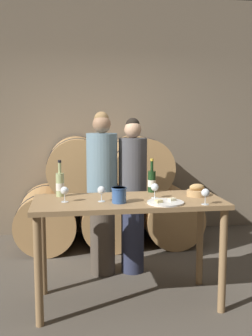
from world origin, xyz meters
name	(u,v)px	position (x,y,z in m)	size (l,w,h in m)	color
ground_plane	(128,302)	(0.00, 0.00, 0.00)	(10.00, 10.00, 0.00)	#564F44
stone_wall_back	(103,117)	(0.00, 2.23, 1.60)	(10.00, 0.12, 3.20)	#7F705B
barrel_stack	(108,196)	(0.00, 1.64, 0.61)	(2.27, 0.94, 1.37)	tan
tasting_table	(128,215)	(0.00, 0.00, 0.78)	(1.60, 0.68, 0.92)	#99754C
person_left	(102,192)	(-0.16, 0.69, 0.85)	(0.31, 0.31, 1.66)	#4C4238
person_right	(133,194)	(0.15, 0.69, 0.82)	(0.29, 0.29, 1.60)	#2D334C
wine_bottle_red	(152,181)	(0.26, 0.29, 1.02)	(0.07, 0.07, 0.31)	#193819
wine_bottle_white	(60,184)	(-0.57, 0.22, 1.02)	(0.07, 0.07, 0.32)	#ADBC7F
blue_crock	(119,194)	(-0.09, -0.12, 0.99)	(0.12, 0.12, 0.13)	#335693
bread_basket	(197,191)	(0.62, 0.06, 0.96)	(0.18, 0.18, 0.11)	tan
cheese_plate	(165,202)	(0.27, -0.19, 0.92)	(0.30, 0.30, 0.04)	white
wine_glass_far_left	(65,191)	(-0.53, -0.02, 1.01)	(0.07, 0.07, 0.13)	white
wine_glass_left	(101,191)	(-0.23, -0.05, 1.01)	(0.07, 0.07, 0.13)	white
wine_glass_center	(155,188)	(0.23, 0.02, 1.01)	(0.07, 0.07, 0.13)	white
wine_glass_right	(205,193)	(0.57, -0.28, 1.01)	(0.07, 0.07, 0.13)	white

